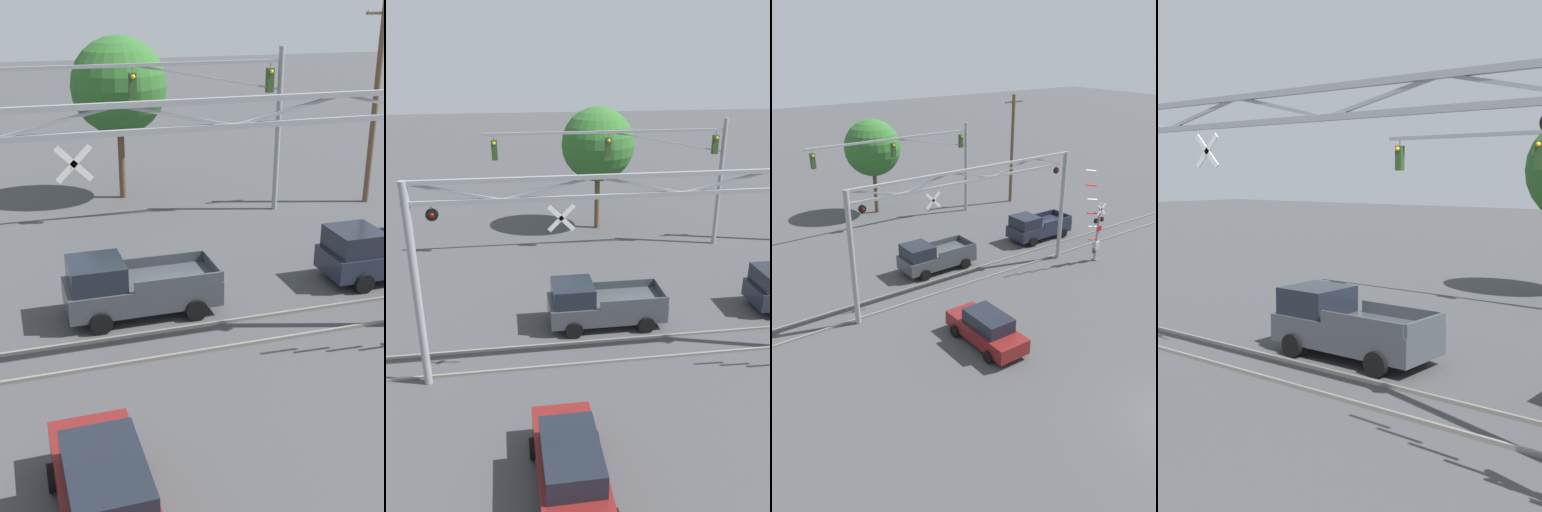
% 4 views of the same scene
% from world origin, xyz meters
% --- Properties ---
extents(rail_track_near, '(80.00, 0.08, 0.10)m').
position_xyz_m(rail_track_near, '(0.00, 14.44, 0.05)').
color(rail_track_near, gray).
rests_on(rail_track_near, ground_plane).
extents(rail_track_far, '(80.00, 0.08, 0.10)m').
position_xyz_m(rail_track_far, '(0.00, 15.88, 0.05)').
color(rail_track_far, gray).
rests_on(rail_track_far, ground_plane).
extents(crossing_gantry, '(14.51, 0.29, 7.05)m').
position_xyz_m(crossing_gantry, '(-0.01, 14.16, 4.81)').
color(crossing_gantry, gray).
rests_on(crossing_gantry, ground_plane).
extents(crossing_signal_mast, '(2.18, 0.35, 6.30)m').
position_xyz_m(crossing_signal_mast, '(8.66, 12.45, 2.09)').
color(crossing_signal_mast, gray).
rests_on(crossing_signal_mast, ground_plane).
extents(traffic_signal_span, '(13.17, 0.39, 7.25)m').
position_xyz_m(traffic_signal_span, '(4.35, 25.73, 5.12)').
color(traffic_signal_span, gray).
rests_on(traffic_signal_span, ground_plane).
extents(pickup_truck_lead, '(4.74, 2.18, 1.91)m').
position_xyz_m(pickup_truck_lead, '(-0.58, 17.32, 0.91)').
color(pickup_truck_lead, '#3D4247').
rests_on(pickup_truck_lead, ground_plane).
extents(pickup_truck_following, '(4.69, 2.18, 1.91)m').
position_xyz_m(pickup_truck_following, '(8.28, 17.50, 0.91)').
color(pickup_truck_following, '#1E2333').
rests_on(pickup_truck_following, ground_plane).
extents(sedan_waiting, '(1.95, 4.38, 1.67)m').
position_xyz_m(sedan_waiting, '(-2.93, 8.89, 0.82)').
color(sedan_waiting, maroon).
rests_on(sedan_waiting, ground_plane).
extents(utility_pole_right, '(1.80, 0.28, 9.12)m').
position_xyz_m(utility_pole_right, '(12.60, 25.50, 4.70)').
color(utility_pole_right, brown).
rests_on(utility_pole_right, ground_plane).
extents(background_tree_beyond_span, '(4.47, 4.47, 7.59)m').
position_xyz_m(background_tree_beyond_span, '(1.57, 29.63, 5.34)').
color(background_tree_beyond_span, brown).
rests_on(background_tree_beyond_span, ground_plane).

